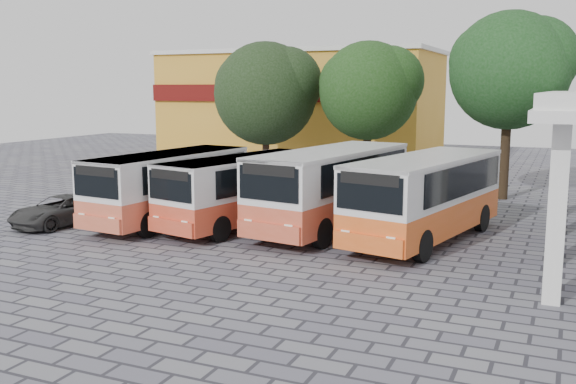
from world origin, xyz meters
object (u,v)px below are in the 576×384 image
at_px(parked_car, 61,210).
at_px(bus_far_right, 426,193).
at_px(bus_centre_left, 243,187).
at_px(bus_far_left, 169,183).
at_px(bus_centre_right, 331,184).

bearing_deg(parked_car, bus_far_right, 20.55).
bearing_deg(bus_centre_left, parked_car, -145.73).
bearing_deg(bus_centre_left, bus_far_left, -157.90).
height_order(bus_far_left, bus_centre_right, bus_centre_right).
xyz_separation_m(bus_centre_right, parked_car, (-10.42, -3.58, -1.24)).
height_order(bus_centre_left, parked_car, bus_centre_left).
bearing_deg(bus_far_left, bus_centre_right, 17.83).
distance_m(bus_centre_left, parked_car, 7.56).
bearing_deg(bus_far_right, bus_far_left, -162.35).
relative_size(bus_centre_right, bus_far_right, 1.01).
relative_size(bus_centre_left, bus_far_right, 0.92).
bearing_deg(parked_car, bus_centre_left, 28.97).
bearing_deg(bus_far_right, parked_car, -155.15).
xyz_separation_m(bus_centre_left, bus_far_right, (7.21, 0.51, 0.15)).
distance_m(bus_far_right, parked_car, 14.59).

